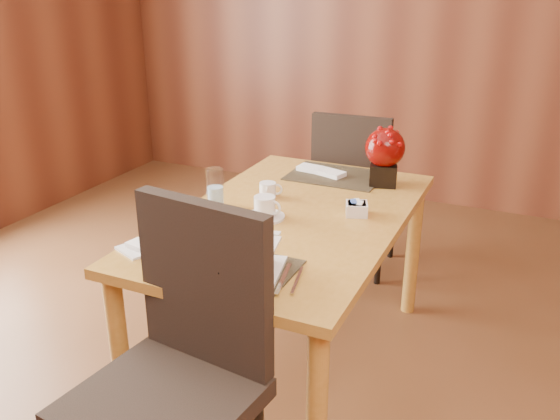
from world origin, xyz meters
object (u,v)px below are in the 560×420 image
at_px(water_glass, 215,188).
at_px(far_chair, 354,185).
at_px(soup_setting, 236,260).
at_px(bread_plate, 140,248).
at_px(berry_decor, 385,153).
at_px(coffee_cup, 265,209).
at_px(sugar_caddy, 357,209).
at_px(dining_table, 291,235).
at_px(near_chair, 181,358).
at_px(creamer_jug, 268,190).

xyz_separation_m(water_glass, far_chair, (0.29, 1.06, -0.28)).
bearing_deg(soup_setting, bread_plate, 163.25).
distance_m(water_glass, bread_plate, 0.49).
bearing_deg(bread_plate, berry_decor, 59.97).
relative_size(coffee_cup, far_chair, 0.17).
bearing_deg(sugar_caddy, soup_setting, -106.37).
xyz_separation_m(berry_decor, far_chair, (-0.28, 0.48, -0.35)).
relative_size(berry_decor, far_chair, 0.28).
xyz_separation_m(dining_table, soup_setting, (0.05, -0.58, 0.15)).
bearing_deg(berry_decor, bread_plate, -120.03).
height_order(water_glass, bread_plate, water_glass).
bearing_deg(sugar_caddy, coffee_cup, -150.37).
relative_size(coffee_cup, near_chair, 0.15).
height_order(soup_setting, creamer_jug, soup_setting).
xyz_separation_m(sugar_caddy, far_chair, (-0.29, 0.90, -0.22)).
xyz_separation_m(bread_plate, near_chair, (0.38, -0.33, -0.15)).
height_order(berry_decor, far_chair, berry_decor).
xyz_separation_m(soup_setting, bread_plate, (-0.42, 0.03, -0.05)).
bearing_deg(coffee_cup, far_chair, 87.49).
relative_size(coffee_cup, berry_decor, 0.60).
distance_m(water_glass, far_chair, 1.14).
relative_size(coffee_cup, water_glass, 0.96).
xyz_separation_m(water_glass, bread_plate, (-0.04, -0.48, -0.08)).
xyz_separation_m(water_glass, creamer_jug, (0.15, 0.20, -0.05)).
bearing_deg(berry_decor, sugar_caddy, -89.71).
distance_m(sugar_caddy, far_chair, 0.97).
bearing_deg(far_chair, berry_decor, 118.00).
bearing_deg(creamer_jug, berry_decor, 18.12).
bearing_deg(coffee_cup, water_glass, 174.97).
bearing_deg(soup_setting, far_chair, 80.89).
bearing_deg(creamer_jug, bread_plate, -129.66).
height_order(coffee_cup, berry_decor, berry_decor).
bearing_deg(creamer_jug, soup_setting, -96.42).
bearing_deg(creamer_jug, water_glass, -150.66).
xyz_separation_m(coffee_cup, sugar_caddy, (0.33, 0.19, -0.01)).
xyz_separation_m(dining_table, sugar_caddy, (0.25, 0.11, 0.12)).
xyz_separation_m(near_chair, far_chair, (-0.05, 1.87, -0.05)).
xyz_separation_m(bread_plate, far_chair, (0.33, 1.55, -0.20)).
bearing_deg(far_chair, coffee_cup, 84.58).
bearing_deg(water_glass, creamer_jug, 53.32).
height_order(dining_table, coffee_cup, coffee_cup).
xyz_separation_m(dining_table, water_glass, (-0.33, -0.06, 0.18)).
distance_m(dining_table, bread_plate, 0.67).
relative_size(bread_plate, near_chair, 0.13).
height_order(coffee_cup, far_chair, far_chair).
distance_m(dining_table, water_glass, 0.38).
relative_size(berry_decor, bread_plate, 2.06).
height_order(soup_setting, coffee_cup, soup_setting).
relative_size(coffee_cup, bread_plate, 1.23).
distance_m(sugar_caddy, berry_decor, 0.44).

